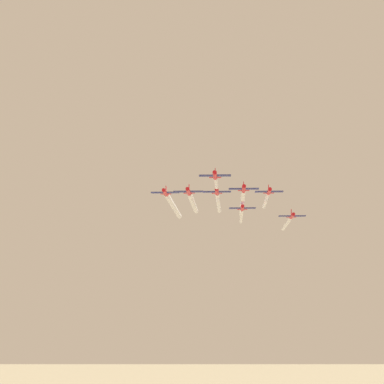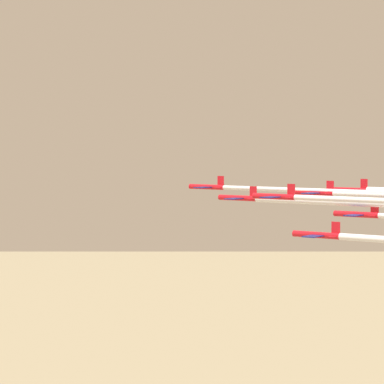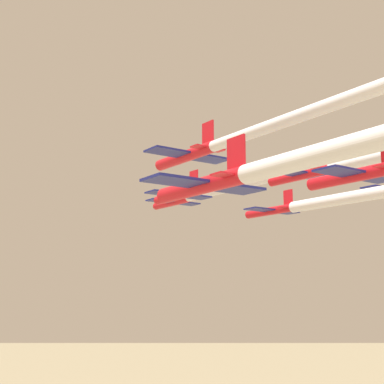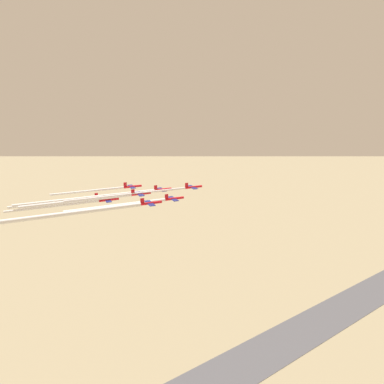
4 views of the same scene
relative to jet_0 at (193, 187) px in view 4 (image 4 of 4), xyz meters
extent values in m
cylinder|color=red|center=(0.31, 0.04, -0.04)|extent=(7.83, 1.82, 0.95)
cube|color=navy|center=(-0.21, -0.02, -0.04)|extent=(2.88, 7.44, 0.16)
cube|color=red|center=(-2.86, -0.32, 1.15)|extent=(1.39, 0.28, 1.90)
cube|color=red|center=(-2.86, -0.32, -0.04)|extent=(1.25, 2.85, 0.10)
cylinder|color=red|center=(-11.74, 5.40, -1.41)|extent=(7.83, 1.82, 0.95)
cube|color=navy|center=(-12.26, 5.34, -1.41)|extent=(2.88, 7.44, 0.16)
cube|color=red|center=(-14.91, 5.04, -0.22)|extent=(1.39, 0.28, 1.90)
cube|color=red|center=(-14.91, 5.04, -1.41)|extent=(1.25, 2.85, 0.10)
cylinder|color=red|center=(-10.23, -7.89, -1.98)|extent=(7.83, 1.82, 0.95)
cube|color=navy|center=(-10.75, -7.95, -1.98)|extent=(2.88, 7.44, 0.16)
cube|color=red|center=(-13.41, -8.25, -0.79)|extent=(1.39, 0.28, 1.90)
cube|color=red|center=(-13.41, -8.25, -1.98)|extent=(1.25, 2.85, 0.10)
cylinder|color=red|center=(-23.79, 10.76, -0.45)|extent=(7.83, 1.82, 0.95)
cube|color=navy|center=(-24.31, 10.71, -0.45)|extent=(2.88, 7.44, 0.16)
cube|color=red|center=(-26.96, 10.40, 0.73)|extent=(1.39, 0.28, 1.90)
cube|color=red|center=(-26.96, 10.40, -0.45)|extent=(1.25, 2.85, 0.10)
cylinder|color=red|center=(-22.28, -2.53, -0.40)|extent=(7.83, 1.82, 0.95)
cube|color=navy|center=(-22.80, -2.58, -0.40)|extent=(2.88, 7.44, 0.16)
cube|color=red|center=(-25.46, -2.89, 0.79)|extent=(1.39, 0.28, 1.90)
cube|color=red|center=(-25.46, -2.89, -0.40)|extent=(1.25, 2.85, 0.10)
cylinder|color=red|center=(-20.78, -15.82, -0.49)|extent=(7.83, 1.82, 0.95)
cube|color=navy|center=(-21.29, -15.88, -0.49)|extent=(2.88, 7.44, 0.16)
cube|color=red|center=(-23.95, -16.18, 0.70)|extent=(1.39, 0.28, 1.90)
cube|color=red|center=(-23.95, -16.18, -0.49)|extent=(1.25, 2.85, 0.10)
cylinder|color=red|center=(-35.84, 16.13, -5.49)|extent=(7.83, 1.82, 0.95)
cube|color=navy|center=(-36.36, 16.07, -5.49)|extent=(2.88, 7.44, 0.16)
cube|color=red|center=(-39.01, 15.77, -4.30)|extent=(1.39, 0.28, 1.90)
cube|color=red|center=(-39.01, 15.77, -5.49)|extent=(1.25, 2.85, 0.10)
cylinder|color=red|center=(-34.33, 2.84, -3.26)|extent=(7.83, 1.82, 0.95)
cube|color=navy|center=(-34.85, 2.78, -3.26)|extent=(2.88, 7.44, 0.16)
cube|color=red|center=(-37.51, 2.48, -2.07)|extent=(1.39, 0.28, 1.90)
cube|color=red|center=(-37.51, 2.48, -3.26)|extent=(1.25, 2.85, 0.10)
cylinder|color=white|center=(-26.88, -3.05, -0.04)|extent=(46.75, 6.07, 0.79)
cylinder|color=white|center=(-41.56, 2.02, -1.41)|extent=(52.04, 6.98, 1.10)
cylinder|color=white|center=(-32.01, -10.36, -1.98)|extent=(35.97, 5.30, 1.25)
cylinder|color=white|center=(-41.90, 8.71, -0.45)|extent=(28.59, 4.08, 0.86)
cylinder|color=white|center=(-45.18, -5.12, -0.40)|extent=(38.19, 5.36, 1.05)
cylinder|color=white|center=(-50.08, -19.14, -0.49)|extent=(51.04, 7.14, 1.38)
cylinder|color=white|center=(-56.04, 13.84, -5.49)|extent=(32.80, 4.69, 0.99)
cylinder|color=white|center=(-54.25, 0.58, -3.26)|extent=(32.21, 4.46, 0.83)
camera|label=1|loc=(165.78, 22.25, -28.58)|focal=70.00mm
camera|label=2|loc=(-113.15, 127.88, 8.04)|focal=85.00mm
camera|label=3|loc=(-61.54, 30.66, -11.19)|focal=50.00mm
camera|label=4|loc=(-38.76, -116.24, 30.30)|focal=28.00mm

